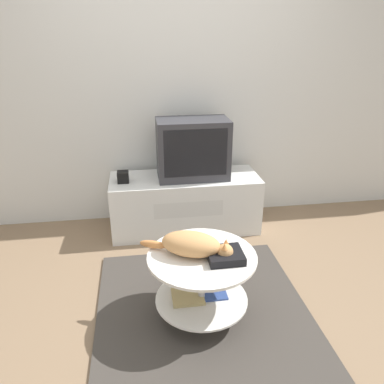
% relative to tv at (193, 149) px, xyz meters
% --- Properties ---
extents(ground_plane, '(12.00, 12.00, 0.00)m').
position_rel_tv_xyz_m(ground_plane, '(-0.11, -1.22, -0.78)').
color(ground_plane, '#7F664C').
extents(wall_back, '(8.00, 0.05, 2.60)m').
position_rel_tv_xyz_m(wall_back, '(-0.11, 0.34, 0.52)').
color(wall_back, silver).
rests_on(wall_back, ground_plane).
extents(rug, '(1.41, 1.53, 0.02)m').
position_rel_tv_xyz_m(rug, '(-0.11, -1.22, -0.77)').
color(rug, '#3D3833').
rests_on(rug, ground_plane).
extents(tv_stand, '(1.35, 0.51, 0.52)m').
position_rel_tv_xyz_m(tv_stand, '(-0.07, 0.00, -0.52)').
color(tv_stand, silver).
rests_on(tv_stand, ground_plane).
extents(tv, '(0.63, 0.35, 0.53)m').
position_rel_tv_xyz_m(tv, '(0.00, 0.00, 0.00)').
color(tv, '#333338').
rests_on(tv, tv_stand).
extents(speaker, '(0.10, 0.10, 0.10)m').
position_rel_tv_xyz_m(speaker, '(-0.62, -0.04, -0.21)').
color(speaker, black).
rests_on(speaker, tv_stand).
extents(coffee_table, '(0.67, 0.67, 0.46)m').
position_rel_tv_xyz_m(coffee_table, '(-0.13, -1.23, -0.46)').
color(coffee_table, '#B2B2B7').
rests_on(coffee_table, rug).
extents(dvd_box, '(0.21, 0.20, 0.05)m').
position_rel_tv_xyz_m(dvd_box, '(0.00, -1.30, -0.27)').
color(dvd_box, black).
rests_on(dvd_box, coffee_table).
extents(cat, '(0.56, 0.33, 0.15)m').
position_rel_tv_xyz_m(cat, '(-0.18, -1.22, -0.23)').
color(cat, tan).
rests_on(cat, coffee_table).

